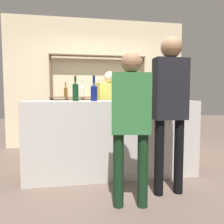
% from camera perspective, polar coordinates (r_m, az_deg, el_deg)
% --- Properties ---
extents(ground_plane, '(16.00, 16.00, 0.00)m').
position_cam_1_polar(ground_plane, '(3.28, 0.00, -15.88)').
color(ground_plane, brown).
extents(bar_counter, '(2.36, 0.63, 1.06)m').
position_cam_1_polar(bar_counter, '(3.14, 0.00, -6.77)').
color(bar_counter, '#B7B2AD').
rests_on(bar_counter, ground_plane).
extents(back_wall, '(3.96, 0.12, 2.80)m').
position_cam_1_polar(back_wall, '(4.98, -3.74, 7.48)').
color(back_wall, beige).
rests_on(back_wall, ground_plane).
extents(back_shelf, '(2.07, 0.18, 1.99)m').
position_cam_1_polar(back_shelf, '(4.80, -3.51, 6.39)').
color(back_shelf, brown).
rests_on(back_shelf, ground_plane).
extents(counter_bottle_0, '(0.09, 0.09, 0.34)m').
position_cam_1_polar(counter_bottle_0, '(2.92, -4.74, 5.33)').
color(counter_bottle_0, '#0F1956').
rests_on(counter_bottle_0, bar_counter).
extents(counter_bottle_1, '(0.08, 0.08, 0.37)m').
position_cam_1_polar(counter_bottle_1, '(3.13, 13.69, 5.42)').
color(counter_bottle_1, brown).
rests_on(counter_bottle_1, bar_counter).
extents(counter_bottle_2, '(0.07, 0.07, 0.32)m').
position_cam_1_polar(counter_bottle_2, '(3.40, 10.91, 5.12)').
color(counter_bottle_2, black).
rests_on(counter_bottle_2, bar_counter).
extents(counter_bottle_3, '(0.08, 0.08, 0.34)m').
position_cam_1_polar(counter_bottle_3, '(3.00, -9.53, 5.44)').
color(counter_bottle_3, black).
rests_on(counter_bottle_3, bar_counter).
extents(counter_bottle_4, '(0.08, 0.08, 0.35)m').
position_cam_1_polar(counter_bottle_4, '(3.39, 6.75, 5.45)').
color(counter_bottle_4, black).
rests_on(counter_bottle_4, bar_counter).
extents(counter_bottle_5, '(0.09, 0.09, 0.33)m').
position_cam_1_polar(counter_bottle_5, '(3.19, 2.52, 5.23)').
color(counter_bottle_5, brown).
rests_on(counter_bottle_5, bar_counter).
extents(ice_bucket, '(0.24, 0.24, 0.19)m').
position_cam_1_polar(ice_bucket, '(3.31, 14.58, 4.57)').
color(ice_bucket, '#B2B2B7').
rests_on(ice_bucket, bar_counter).
extents(customer_center, '(0.41, 0.23, 1.56)m').
position_cam_1_polar(customer_center, '(2.18, 4.96, -1.20)').
color(customer_center, black).
rests_on(customer_center, ground_plane).
extents(customer_right, '(0.39, 0.23, 1.78)m').
position_cam_1_polar(customer_right, '(2.54, 14.95, 3.02)').
color(customer_right, black).
rests_on(customer_right, ground_plane).
extents(server_behind_counter, '(0.53, 0.36, 1.55)m').
position_cam_1_polar(server_behind_counter, '(3.82, -0.54, 0.73)').
color(server_behind_counter, brown).
rests_on(server_behind_counter, ground_plane).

